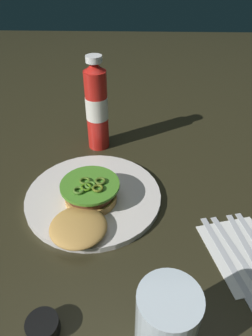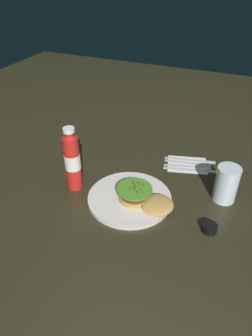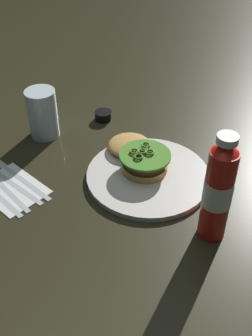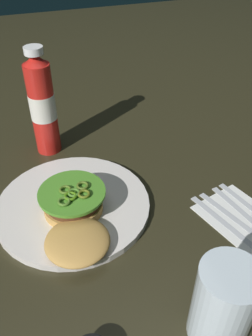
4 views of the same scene
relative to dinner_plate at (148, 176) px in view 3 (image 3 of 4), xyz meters
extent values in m
plane|color=#2C2817|center=(0.03, 0.06, -0.01)|extent=(3.00, 3.00, 0.00)
cylinder|color=silver|center=(0.00, 0.00, 0.00)|extent=(0.30, 0.30, 0.01)
cylinder|color=#C38F47|center=(0.02, 0.00, 0.02)|extent=(0.11, 0.11, 0.02)
cylinder|color=#512D19|center=(0.02, 0.00, 0.03)|extent=(0.10, 0.10, 0.02)
cylinder|color=red|center=(0.02, 0.00, 0.04)|extent=(0.09, 0.09, 0.01)
cylinder|color=#498927|center=(0.02, 0.00, 0.05)|extent=(0.12, 0.12, 0.01)
torus|color=#487B26|center=(0.03, 0.00, 0.06)|extent=(0.02, 0.02, 0.01)
torus|color=#477A12|center=(0.03, -0.01, 0.06)|extent=(0.02, 0.02, 0.01)
torus|color=#4A6A1D|center=(0.01, -0.01, 0.06)|extent=(0.02, 0.02, 0.01)
torus|color=#4C651E|center=(0.01, 0.02, 0.06)|extent=(0.02, 0.02, 0.01)
torus|color=#4B7525|center=(0.04, -0.02, 0.06)|extent=(0.02, 0.02, 0.01)
torus|color=#586618|center=(0.04, 0.02, 0.06)|extent=(0.02, 0.02, 0.01)
ellipsoid|color=#C38F47|center=(0.11, -0.02, 0.02)|extent=(0.11, 0.11, 0.03)
cylinder|color=red|center=(-0.22, -0.01, 0.10)|extent=(0.06, 0.06, 0.21)
cone|color=red|center=(-0.22, -0.01, 0.21)|extent=(0.05, 0.05, 0.02)
cylinder|color=white|center=(-0.22, -0.01, 0.23)|extent=(0.04, 0.04, 0.01)
cylinder|color=white|center=(-0.22, -0.01, 0.11)|extent=(0.06, 0.06, 0.06)
cylinder|color=silver|center=(0.31, 0.13, 0.06)|extent=(0.08, 0.08, 0.13)
cylinder|color=black|center=(0.29, -0.04, 0.01)|extent=(0.05, 0.05, 0.03)
cube|color=white|center=(0.14, 0.29, -0.01)|extent=(0.19, 0.16, 0.00)
cube|color=silver|center=(0.15, 0.26, 0.00)|extent=(0.19, 0.06, 0.00)
cube|color=silver|center=(0.23, 0.28, 0.00)|extent=(0.08, 0.04, 0.00)
cube|color=silver|center=(0.14, 0.28, 0.00)|extent=(0.19, 0.07, 0.00)
cube|color=silver|center=(0.14, 0.31, 0.00)|extent=(0.19, 0.04, 0.00)
camera|label=1|loc=(0.50, 0.09, 0.46)|focal=32.81mm
camera|label=2|loc=(0.30, -0.76, 0.71)|focal=32.30mm
camera|label=3|loc=(-0.63, 0.46, 0.65)|focal=45.11mm
camera|label=4|loc=(0.49, -0.07, 0.48)|focal=37.14mm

